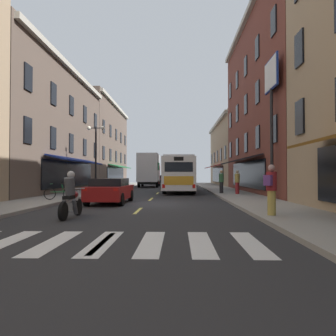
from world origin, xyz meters
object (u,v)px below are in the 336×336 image
object	(u,v)px
sedan_near	(110,190)
motorcycle_rider	(71,198)
box_truck	(149,170)
pedestrian_near	(271,188)
transit_bus	(179,174)
pedestrian_far	(221,181)
street_lamp_twin	(96,155)
billboard_sign	(271,94)
bicycle_near	(59,193)
pedestrian_mid	(237,182)
sedan_mid	(158,180)

from	to	relation	value
sedan_near	motorcycle_rider	size ratio (longest dim) A/B	2.12
box_truck	pedestrian_near	xyz separation A→B (m)	(6.80, -29.26, -1.00)
transit_bus	pedestrian_far	bearing A→B (deg)	-55.20
box_truck	pedestrian_far	bearing A→B (deg)	-66.33
pedestrian_far	street_lamp_twin	distance (m)	10.04
pedestrian_far	billboard_sign	bearing A→B (deg)	-121.33
transit_bus	pedestrian_far	distance (m)	5.58
bicycle_near	pedestrian_mid	world-z (taller)	pedestrian_mid
pedestrian_mid	transit_bus	bearing A→B (deg)	2.83
sedan_mid	transit_bus	bearing A→B (deg)	-81.57
transit_bus	pedestrian_mid	distance (m)	7.07
pedestrian_mid	pedestrian_far	xyz separation A→B (m)	(-1.00, 1.13, 0.01)
pedestrian_mid	billboard_sign	bearing A→B (deg)	158.95
billboard_sign	motorcycle_rider	distance (m)	12.95
box_truck	motorcycle_rider	xyz separation A→B (m)	(-0.17, -29.15, -1.35)
billboard_sign	transit_bus	bearing A→B (deg)	116.28
box_truck	pedestrian_near	distance (m)	30.06
billboard_sign	box_truck	bearing A→B (deg)	112.37
transit_bus	sedan_near	bearing A→B (deg)	-107.05
box_truck	motorcycle_rider	bearing A→B (deg)	-90.33
pedestrian_far	pedestrian_mid	bearing A→B (deg)	-98.79
transit_bus	motorcycle_rider	world-z (taller)	transit_bus
pedestrian_near	pedestrian_far	distance (m)	13.55
sedan_near	pedestrian_far	bearing A→B (deg)	47.73
billboard_sign	pedestrian_mid	world-z (taller)	billboard_sign
billboard_sign	sedan_near	distance (m)	10.62
box_truck	pedestrian_mid	distance (m)	18.63
bicycle_near	pedestrian_near	distance (m)	11.91
box_truck	sedan_mid	xyz separation A→B (m)	(0.28, 12.06, -1.33)
billboard_sign	pedestrian_far	world-z (taller)	billboard_sign
pedestrian_near	pedestrian_mid	bearing A→B (deg)	128.94
sedan_near	billboard_sign	bearing A→B (deg)	9.57
motorcycle_rider	street_lamp_twin	distance (m)	14.66
transit_bus	motorcycle_rider	distance (m)	18.43
motorcycle_rider	pedestrian_mid	xyz separation A→B (m)	(8.05, 12.31, 0.31)
sedan_mid	street_lamp_twin	world-z (taller)	street_lamp_twin
sedan_near	pedestrian_near	bearing A→B (deg)	-41.30
box_truck	pedestrian_near	bearing A→B (deg)	-76.92
sedan_near	sedan_mid	xyz separation A→B (m)	(0.28, 35.34, 0.04)
motorcycle_rider	sedan_near	bearing A→B (deg)	88.34
motorcycle_rider	pedestrian_far	distance (m)	15.18
box_truck	bicycle_near	xyz separation A→B (m)	(-3.01, -22.53, -1.56)
bicycle_near	pedestrian_mid	size ratio (longest dim) A/B	1.00
box_truck	motorcycle_rider	size ratio (longest dim) A/B	3.46
billboard_sign	sedan_near	size ratio (longest dim) A/B	1.83
motorcycle_rider	pedestrian_far	bearing A→B (deg)	62.30
sedan_near	sedan_mid	distance (m)	35.34
pedestrian_far	street_lamp_twin	bearing A→B (deg)	125.26
sedan_mid	pedestrian_near	xyz separation A→B (m)	(6.52, -41.31, 0.33)
pedestrian_near	box_truck	bearing A→B (deg)	147.02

